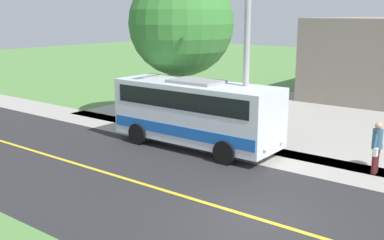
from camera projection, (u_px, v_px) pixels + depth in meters
The scene contains 8 objects.
ground_plane at pixel (260, 220), 12.41m from camera, with size 120.00×120.00×0.00m, color #548442.
road_surface at pixel (260, 219), 12.41m from camera, with size 8.00×100.00×0.01m, color #28282B.
sidewalk at pixel (332, 169), 16.42m from camera, with size 2.40×100.00×0.01m, color #9E9991.
road_centre_line at pixel (260, 219), 12.41m from camera, with size 0.16×100.00×0.00m, color gold.
shuttle_bus_front at pixel (196, 111), 18.78m from camera, with size 2.56×7.18×2.80m.
pedestrian_with_bags at pixel (377, 146), 15.76m from camera, with size 0.72×0.34×1.82m.
street_light_pole at pixel (246, 36), 17.23m from camera, with size 1.97×0.24×8.36m.
tree_curbside at pixel (181, 24), 22.13m from camera, with size 5.07×5.07×7.46m.
Camera 1 is at (10.21, 5.54, 5.44)m, focal length 43.12 mm.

